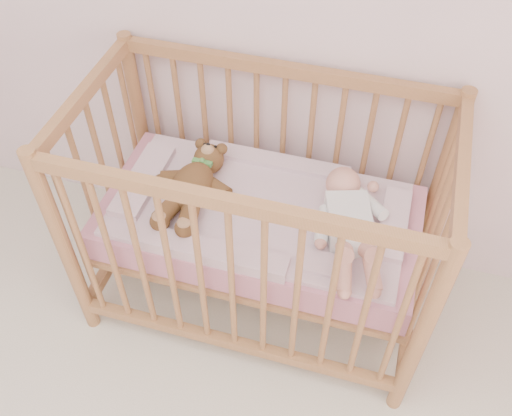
% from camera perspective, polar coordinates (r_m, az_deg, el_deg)
% --- Properties ---
extents(crib, '(1.36, 0.76, 1.00)m').
position_cam_1_polar(crib, '(2.22, 0.36, -1.17)').
color(crib, '#AE774A').
rests_on(crib, floor).
extents(mattress, '(1.22, 0.62, 0.13)m').
position_cam_1_polar(mattress, '(2.23, 0.36, -1.43)').
color(mattress, pink).
rests_on(mattress, crib).
extents(blanket, '(1.10, 0.58, 0.06)m').
position_cam_1_polar(blanket, '(2.18, 0.37, -0.13)').
color(blanket, pink).
rests_on(blanket, mattress).
extents(baby, '(0.45, 0.65, 0.14)m').
position_cam_1_polar(baby, '(2.07, 9.29, -1.07)').
color(baby, white).
rests_on(baby, blanket).
extents(teddy_bear, '(0.36, 0.50, 0.13)m').
position_cam_1_polar(teddy_bear, '(2.17, -6.41, 2.43)').
color(teddy_bear, brown).
rests_on(teddy_bear, blanket).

